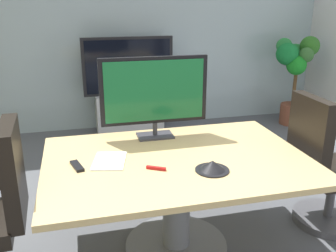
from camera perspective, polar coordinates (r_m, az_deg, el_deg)
The scene contains 10 objects.
wall_back_glass_partition at distance 5.32m, azimuth -8.44°, elevation 14.75°, with size 6.20×0.10×2.82m, color #9EB2B7.
conference_table at distance 2.68m, azimuth 1.32°, elevation -8.42°, with size 1.81×1.25×0.73m.
office_chair_right at distance 3.24m, azimuth 22.68°, elevation -6.66°, with size 0.60×0.57×1.09m.
tv_monitor at distance 2.89m, azimuth -2.09°, elevation 5.10°, with size 0.84×0.18×0.64m.
wall_display_unit at distance 5.15m, azimuth -5.94°, elevation 3.74°, with size 1.20×0.36×1.31m.
potted_plant at distance 5.72m, azimuth 18.77°, elevation 8.37°, with size 0.66×0.57×1.28m.
conference_phone at distance 2.42m, azimuth 6.77°, elevation -6.11°, with size 0.22×0.22×0.07m.
remote_control at distance 2.53m, azimuth -13.71°, elevation -5.94°, with size 0.05×0.17×0.02m, color black.
whiteboard_marker at distance 2.42m, azimuth -1.83°, elevation -6.44°, with size 0.13×0.02×0.02m, color red.
paper_notepad at distance 2.57m, azimuth -8.93°, elevation -5.27°, with size 0.21×0.30×0.01m, color white.
Camera 1 is at (-0.55, -2.13, 1.77)m, focal length 39.96 mm.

